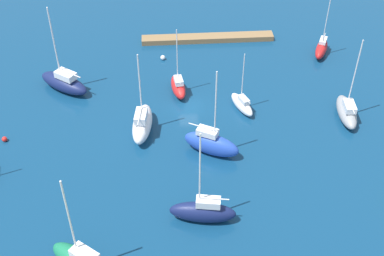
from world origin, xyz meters
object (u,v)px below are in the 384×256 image
sailboat_navy_inner_mooring (64,82)px  sailboat_white_west_end (242,104)px  sailboat_white_lone_north (142,123)px  mooring_buoy_red (5,139)px  mooring_buoy_white (163,58)px  sailboat_red_far_north (321,48)px  sailboat_navy_along_channel (203,211)px  sailboat_blue_far_south (211,143)px  sailboat_gray_outer_mooring (347,111)px  pier_dock (208,38)px  sailboat_red_center_basin (178,86)px

sailboat_navy_inner_mooring → sailboat_white_west_end: 24.27m
sailboat_white_lone_north → mooring_buoy_red: size_ratio=17.10×
mooring_buoy_red → mooring_buoy_white: bearing=-139.3°
sailboat_red_far_north → sailboat_navy_along_channel: bearing=-8.8°
sailboat_blue_far_south → sailboat_white_west_end: 9.31m
sailboat_gray_outer_mooring → mooring_buoy_red: (42.62, 1.49, -0.78)m
pier_dock → sailboat_white_lone_north: (10.07, 21.39, 0.98)m
sailboat_red_center_basin → sailboat_navy_inner_mooring: bearing=75.5°
sailboat_white_west_end → sailboat_navy_along_channel: size_ratio=0.71×
mooring_buoy_white → mooring_buoy_red: size_ratio=1.11×
sailboat_red_far_north → mooring_buoy_white: sailboat_red_far_north is taller
sailboat_navy_along_channel → sailboat_red_far_north: size_ratio=1.24×
pier_dock → mooring_buoy_red: 34.66m
sailboat_navy_along_channel → sailboat_navy_inner_mooring: bearing=-45.7°
sailboat_blue_far_south → sailboat_navy_along_channel: (1.83, 10.03, -0.17)m
sailboat_white_west_end → sailboat_red_far_north: bearing=-68.9°
sailboat_white_west_end → sailboat_blue_far_south: bearing=127.6°
sailboat_navy_inner_mooring → sailboat_white_west_end: size_ratio=1.47×
sailboat_gray_outer_mooring → sailboat_navy_along_channel: 24.92m
sailboat_navy_inner_mooring → sailboat_white_west_end: (-23.51, 6.04, -0.36)m
sailboat_white_lone_north → sailboat_red_center_basin: (-4.79, -7.83, -0.29)m
sailboat_red_center_basin → sailboat_white_west_end: size_ratio=1.15×
sailboat_red_center_basin → sailboat_gray_outer_mooring: sailboat_gray_outer_mooring is taller
sailboat_white_lone_north → sailboat_navy_along_channel: size_ratio=0.94×
sailboat_white_lone_north → sailboat_white_west_end: size_ratio=1.32×
sailboat_white_lone_north → sailboat_red_center_basin: bearing=-23.9°
sailboat_blue_far_south → sailboat_gray_outer_mooring: size_ratio=1.04×
sailboat_white_west_end → sailboat_red_center_basin: bearing=41.0°
sailboat_navy_inner_mooring → mooring_buoy_red: 11.92m
sailboat_white_lone_north → mooring_buoy_red: 16.78m
pier_dock → mooring_buoy_white: 8.76m
sailboat_white_lone_north → sailboat_navy_inner_mooring: bearing=55.4°
sailboat_blue_far_south → sailboat_red_far_north: bearing=75.7°
sailboat_white_west_end → sailboat_gray_outer_mooring: 13.29m
sailboat_white_lone_north → sailboat_blue_far_south: sailboat_blue_far_south is taller
sailboat_white_lone_north → pier_dock: bearing=-17.7°
sailboat_blue_far_south → mooring_buoy_white: (5.14, -20.71, -1.12)m
sailboat_white_west_end → sailboat_navy_along_channel: sailboat_navy_along_channel is taller
sailboat_red_center_basin → mooring_buoy_white: size_ratio=13.49×
sailboat_navy_inner_mooring → sailboat_gray_outer_mooring: sailboat_navy_inner_mooring is taller
sailboat_white_west_end → sailboat_red_far_north: 18.70m
sailboat_gray_outer_mooring → mooring_buoy_white: sailboat_gray_outer_mooring is taller
sailboat_red_far_north → sailboat_gray_outer_mooring: bearing=21.9°
sailboat_gray_outer_mooring → mooring_buoy_red: size_ratio=17.49×
mooring_buoy_white → sailboat_white_west_end: bearing=128.0°
sailboat_blue_far_south → mooring_buoy_white: bearing=131.9°
sailboat_navy_inner_mooring → mooring_buoy_red: sailboat_navy_inner_mooring is taller
sailboat_white_lone_north → sailboat_gray_outer_mooring: size_ratio=0.98×
sailboat_navy_inner_mooring → sailboat_blue_far_south: size_ratio=1.06×
pier_dock → sailboat_blue_far_south: (2.01, 25.78, 1.06)m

